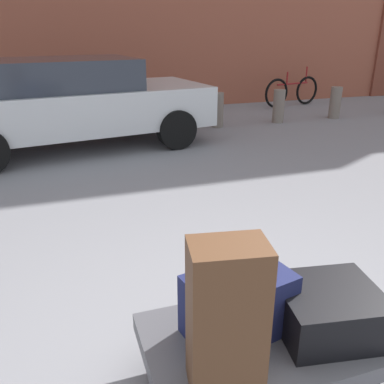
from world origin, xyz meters
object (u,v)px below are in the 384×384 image
Objects in this scene: suitcase_brown_front_right at (226,319)px; luggage_cart at (263,345)px; parked_car at (71,101)px; bollard_kerb_mid at (279,106)px; duffel_bag_navy_rear_right at (238,305)px; bicycle_leaning at (292,91)px; suitcase_black_stacked_top at (328,310)px; bollard_kerb_near at (217,110)px; bollard_kerb_far at (335,103)px.

luggage_cart is at bearing 44.85° from suitcase_brown_front_right.
bollard_kerb_mid is at bearing 9.12° from parked_car.
bicycle_leaning reaches higher than duffel_bag_navy_rear_right.
bollard_kerb_mid is (3.85, 6.30, -0.35)m from suitcase_brown_front_right.
luggage_cart is at bearing 178.13° from suitcase_black_stacked_top.
suitcase_black_stacked_top is 0.75× the size of bollard_kerb_mid.
suitcase_brown_front_right reaches higher than bicycle_leaning.
luggage_cart is at bearing -40.69° from duffel_bag_navy_rear_right.
parked_car reaches higher than suitcase_black_stacked_top.
parked_car is at bearing -166.56° from bollard_kerb_near.
parked_car reaches higher than luggage_cart.
parked_car reaches higher than bollard_kerb_mid.
bicycle_leaning is at bearing 69.22° from suitcase_black_stacked_top.
bollard_kerb_far is at bearing 0.00° from bollard_kerb_mid.
suitcase_black_stacked_top is at bearing 23.50° from suitcase_brown_front_right.
duffel_bag_navy_rear_right is at bearing -121.31° from bollard_kerb_mid.
suitcase_black_stacked_top is (0.33, -0.07, 0.19)m from luggage_cart.
bollard_kerb_near is at bearing 180.00° from bollard_kerb_mid.
suitcase_brown_front_right is 8.21m from bollard_kerb_far.
bollard_kerb_near is (2.15, 6.07, 0.07)m from luggage_cart.
parked_car is 2.61× the size of bicycle_leaning.
suitcase_brown_front_right is 5.63m from parked_car.
suitcase_black_stacked_top is 5.56m from parked_car.
parked_car reaches higher than bollard_kerb_near.
bollard_kerb_mid is (3.53, 6.07, 0.07)m from luggage_cart.
bicycle_leaning reaches higher than luggage_cart.
bollard_kerb_near is 1.00× the size of bollard_kerb_far.
bicycle_leaning reaches higher than bollard_kerb_far.
suitcase_black_stacked_top is 0.72× the size of suitcase_brown_front_right.
suitcase_brown_front_right is 7.39m from bollard_kerb_mid.
bicycle_leaning reaches higher than suitcase_black_stacked_top.
suitcase_brown_front_right is at bearing -111.42° from bollard_kerb_near.
bollard_kerb_mid and bollard_kerb_far have the same top height.
bollard_kerb_mid is at bearing 68.35° from suitcase_brown_front_right.
parked_car is at bearing 109.72° from suitcase_black_stacked_top.
suitcase_black_stacked_top is 0.71m from suitcase_brown_front_right.
suitcase_black_stacked_top is at bearing -120.13° from bicycle_leaning.
parked_car is (-0.67, 5.40, 0.49)m from luggage_cart.
luggage_cart is at bearing -82.92° from parked_car.
luggage_cart is at bearing -129.10° from bollard_kerb_far.
duffel_bag_navy_rear_right is 0.79× the size of bollard_kerb_near.
bollard_kerb_near is (2.82, 0.67, -0.42)m from parked_car.
duffel_bag_navy_rear_right is 1.04× the size of suitcase_black_stacked_top.
suitcase_brown_front_right is (-0.20, -0.29, 0.18)m from duffel_bag_navy_rear_right.
luggage_cart is 1.76× the size of suitcase_brown_front_right.
bollard_kerb_mid is at bearing 71.82° from suitcase_black_stacked_top.
suitcase_brown_front_right is 6.77m from bollard_kerb_near.
suitcase_black_stacked_top is (0.45, -0.13, -0.05)m from duffel_bag_navy_rear_right.
suitcase_brown_front_right reaches higher than luggage_cart.
duffel_bag_navy_rear_right is at bearing -130.10° from bollard_kerb_far.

